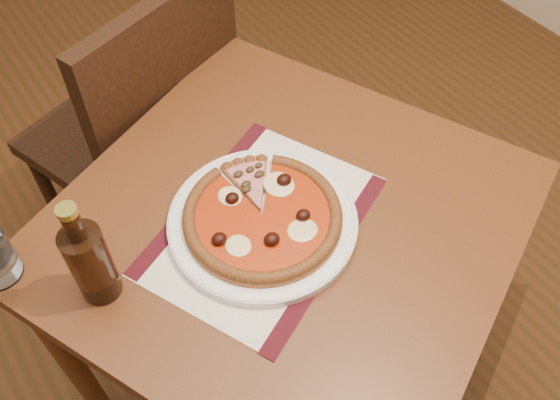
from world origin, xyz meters
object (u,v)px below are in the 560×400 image
at_px(table, 286,247).
at_px(chair_far, 146,127).
at_px(pizza, 262,215).
at_px(plate, 263,222).
at_px(bottle, 90,261).

relative_size(table, chair_far, 1.10).
height_order(table, pizza, pizza).
bearing_deg(plate, bottle, 171.26).
bearing_deg(pizza, bottle, 171.24).
bearing_deg(pizza, chair_far, 89.21).
distance_m(chair_far, plate, 0.60).
bearing_deg(plate, pizza, -114.23).
xyz_separation_m(plate, bottle, (-0.30, 0.05, 0.08)).
height_order(plate, pizza, pizza).
distance_m(pizza, bottle, 0.31).
distance_m(chair_far, bottle, 0.67).
bearing_deg(chair_far, pizza, 70.45).
height_order(table, chair_far, chair_far).
xyz_separation_m(chair_far, plate, (-0.01, -0.56, 0.22)).
xyz_separation_m(table, pizza, (-0.05, 0.01, 0.13)).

